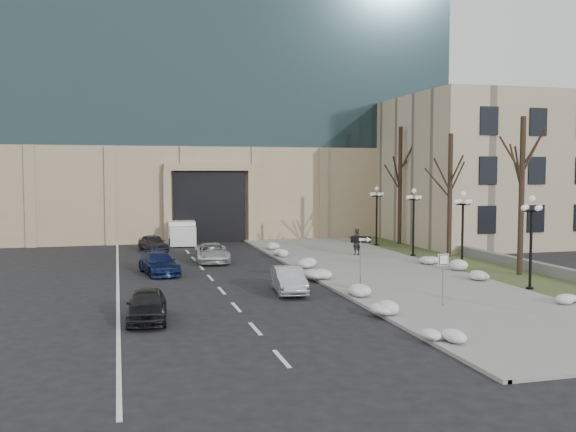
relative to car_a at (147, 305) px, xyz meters
name	(u,v)px	position (x,y,z in m)	size (l,w,h in m)	color
ground	(437,331)	(10.39, -4.33, -0.65)	(160.00, 160.00, 0.00)	black
sidewalk	(377,270)	(13.89, 9.67, -0.59)	(9.00, 40.00, 0.12)	gray
curb	(305,273)	(9.39, 9.67, -0.58)	(0.30, 40.00, 0.14)	gray
grass_strip	(474,266)	(20.39, 9.67, -0.60)	(4.00, 40.00, 0.10)	#364924
stone_wall	(484,256)	(22.39, 11.67, -0.30)	(0.50, 30.00, 0.70)	gray
office_tower	(212,46)	(8.38, 39.25, 17.85)	(40.00, 24.70, 36.00)	tan
classical_building	(511,171)	(32.39, 23.65, 5.35)	(22.00, 18.12, 12.00)	#C2B091
car_a	(147,305)	(0.00, 0.00, 0.00)	(1.53, 3.81, 1.30)	black
car_b	(289,280)	(6.97, 4.26, -0.01)	(1.35, 3.87, 1.28)	#A7AAAF
car_c	(159,264)	(1.21, 11.75, -0.03)	(1.74, 4.29, 1.24)	navy
car_d	(212,253)	(4.88, 15.78, -0.03)	(2.06, 4.47, 1.24)	silver
car_e	(153,243)	(1.47, 22.58, -0.02)	(1.47, 3.66, 1.25)	#2D2D32
pedestrian	(356,242)	(15.02, 16.00, 0.39)	(0.67, 0.44, 1.84)	black
box_truck	(181,232)	(3.98, 27.25, 0.28)	(2.37, 6.12, 1.92)	silver
one_way_sign	(364,246)	(10.64, 3.63, 1.63)	(1.01, 0.51, 2.76)	slate
keep_sign	(443,268)	(12.51, -0.88, 1.11)	(0.51, 0.08, 2.39)	slate
snow_clump_a	(447,337)	(9.69, -6.34, -0.35)	(1.10, 1.60, 0.36)	white
snow_clump_b	(390,310)	(9.58, -1.90, -0.35)	(1.10, 1.60, 0.36)	white
snow_clump_c	(353,292)	(9.58, 2.25, -0.35)	(1.10, 1.60, 0.36)	white
snow_clump_d	(322,276)	(9.51, 6.83, -0.35)	(1.10, 1.60, 0.36)	white
snow_clump_e	(304,264)	(9.83, 11.31, -0.35)	(1.10, 1.60, 0.36)	white
snow_clump_f	(282,254)	(9.81, 16.68, -0.35)	(1.10, 1.60, 0.36)	white
snow_clump_g	(269,247)	(9.82, 20.60, -0.35)	(1.10, 1.60, 0.36)	white
snow_clump_h	(561,299)	(17.91, -1.64, -0.35)	(1.10, 1.60, 0.36)	white
snow_clump_i	(488,278)	(17.90, 4.17, -0.35)	(1.10, 1.60, 0.36)	white
snow_clump_j	(429,260)	(18.06, 11.11, -0.35)	(1.10, 1.60, 0.36)	white
snow_clump_k	(455,267)	(18.25, 8.16, -0.35)	(1.10, 1.60, 0.36)	white
lamppost_a	(531,229)	(18.69, 1.67, 2.42)	(1.18, 1.18, 4.76)	black
lamppost_b	(463,220)	(18.69, 8.17, 2.42)	(1.18, 1.18, 4.76)	black
lamppost_c	(414,213)	(18.69, 14.67, 2.42)	(1.18, 1.18, 4.76)	black
lamppost_d	(377,208)	(18.69, 21.17, 2.42)	(1.18, 1.18, 4.76)	black
tree_near	(522,173)	(20.89, 5.67, 5.18)	(3.20, 3.20, 9.00)	black
tree_mid	(450,178)	(20.89, 13.67, 4.86)	(3.20, 3.20, 8.50)	black
tree_far	(400,169)	(20.89, 21.67, 5.50)	(3.20, 3.20, 9.50)	black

